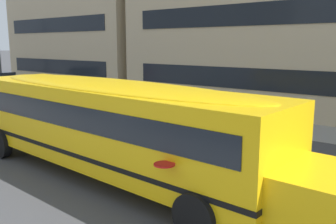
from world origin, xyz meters
name	(u,v)px	position (x,y,z in m)	size (l,w,h in m)	color
ground_plane	(77,142)	(0.00, 0.00, 0.00)	(400.00, 400.00, 0.00)	#424244
sidewalk_far	(189,114)	(0.00, 7.30, 0.01)	(120.00, 3.00, 0.01)	gray
lane_centreline	(77,142)	(0.00, 0.00, 0.00)	(110.00, 0.16, 0.01)	silver
school_bus	(112,121)	(3.92, -1.70, 1.61)	(12.20, 3.13, 2.71)	yellow
parked_car_white_near_corner	(0,83)	(-15.47, 4.81, 0.84)	(3.93, 1.93, 1.64)	silver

